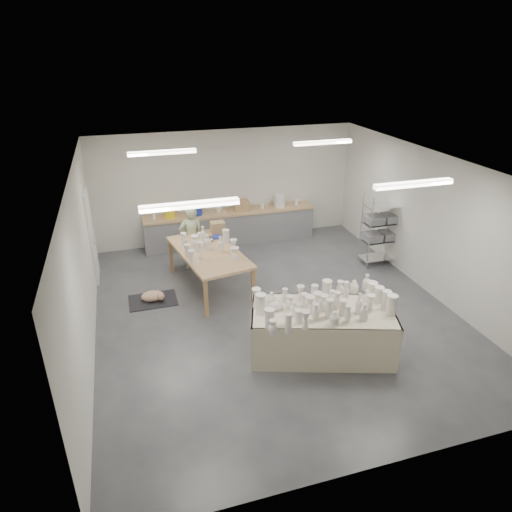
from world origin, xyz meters
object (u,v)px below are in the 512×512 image
object	(u,v)px
work_table	(209,249)
red_stool	(191,252)
potter	(191,238)
drying_table	(322,329)

from	to	relation	value
work_table	red_stool	distance (m)	1.40
potter	red_stool	world-z (taller)	potter
drying_table	red_stool	xyz separation A→B (m)	(-1.60, 4.25, -0.18)
drying_table	red_stool	size ratio (longest dim) A/B	5.81
drying_table	potter	world-z (taller)	potter
red_stool	drying_table	bearing A→B (deg)	-69.40
drying_table	potter	xyz separation A→B (m)	(-1.60, 3.98, 0.31)
drying_table	potter	distance (m)	4.30
drying_table	red_stool	world-z (taller)	drying_table
drying_table	work_table	size ratio (longest dim) A/B	1.05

